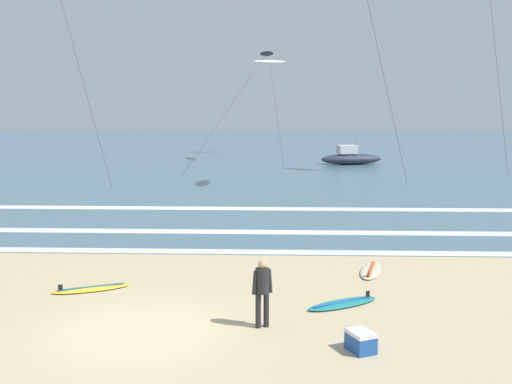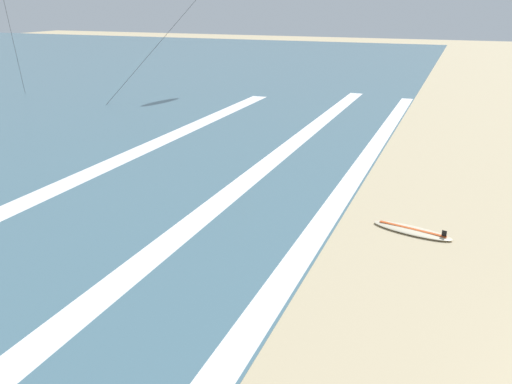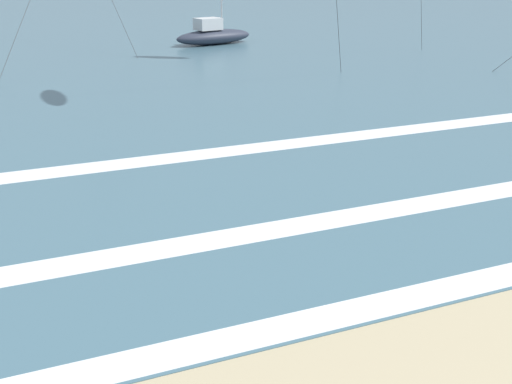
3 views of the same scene
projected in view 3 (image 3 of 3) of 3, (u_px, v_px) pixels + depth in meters
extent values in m
cube|color=#476B7A|center=(39.00, 28.00, 47.90)|extent=(140.00, 90.00, 0.01)
cube|color=white|center=(414.00, 297.00, 10.11)|extent=(48.71, 0.67, 0.01)
cube|color=white|center=(262.00, 232.00, 12.50)|extent=(52.85, 0.80, 0.01)
cube|color=white|center=(190.00, 156.00, 17.24)|extent=(45.76, 0.92, 0.01)
ellipsoid|color=#2D3342|center=(214.00, 37.00, 38.83)|extent=(5.45, 2.86, 0.90)
cube|color=silver|center=(208.00, 24.00, 38.33)|extent=(1.71, 1.42, 0.70)
cylinder|color=#B2B2B2|center=(222.00, 14.00, 38.68)|extent=(0.08, 0.08, 1.80)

